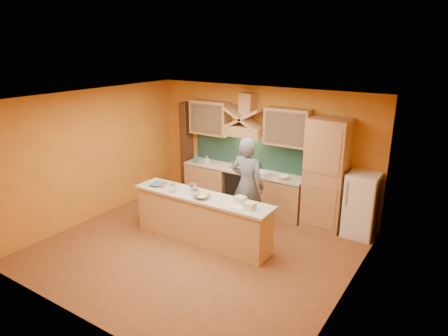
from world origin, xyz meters
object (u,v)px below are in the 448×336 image
Objects in this scene: person at (247,185)px; kitchen_scale at (195,193)px; fridge at (361,205)px; mixing_bowl at (202,196)px; stove at (243,188)px.

person reaches higher than kitchen_scale.
kitchen_scale is at bearing -142.66° from fridge.
kitchen_scale is (-2.59, -1.98, 0.35)m from fridge.
kitchen_scale reaches higher than mixing_bowl.
stove is at bearing 98.09° from mixing_bowl.
fridge is at bearing 52.44° from kitchen_scale.
fridge is (2.70, 0.00, 0.20)m from stove.
stove is 2.10m from mixing_bowl.
person is 15.21× the size of kitchen_scale.
mixing_bowl is at bearing 3.71° from kitchen_scale.
person is at bearing -152.72° from fridge.
fridge is 10.03× the size of kitchen_scale.
kitchen_scale is (-0.59, -0.94, 0.01)m from person.
fridge is 3.16m from mixing_bowl.
person reaches higher than fridge.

